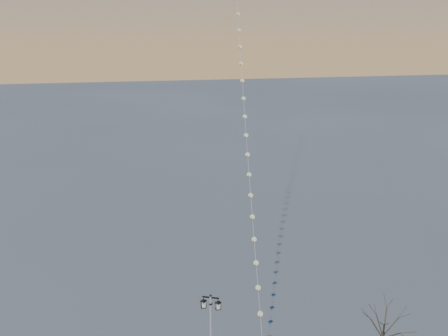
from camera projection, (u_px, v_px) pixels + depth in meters
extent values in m
cylinder|color=silver|center=(211.00, 331.00, 26.63)|extent=(0.13, 0.13, 4.80)
cylinder|color=black|center=(211.00, 304.00, 26.08)|extent=(0.20, 0.20, 0.06)
cube|color=black|center=(211.00, 298.00, 25.95)|extent=(0.93, 0.41, 0.06)
sphere|color=black|center=(211.00, 296.00, 25.92)|extent=(0.14, 0.14, 0.14)
pyramid|color=black|center=(203.00, 299.00, 26.07)|extent=(0.45, 0.45, 0.14)
cube|color=beige|center=(203.00, 304.00, 26.17)|extent=(0.27, 0.27, 0.35)
cube|color=black|center=(203.00, 307.00, 26.23)|extent=(0.31, 0.31, 0.04)
pyramid|color=black|center=(218.00, 301.00, 25.92)|extent=(0.45, 0.45, 0.14)
cube|color=beige|center=(218.00, 305.00, 26.02)|extent=(0.27, 0.27, 0.35)
cube|color=black|center=(218.00, 308.00, 26.08)|extent=(0.31, 0.31, 0.04)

